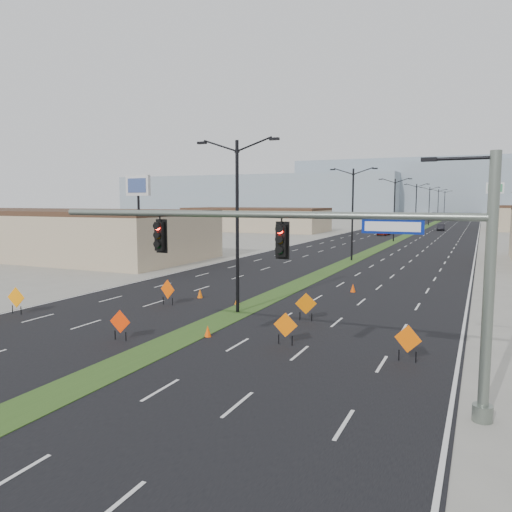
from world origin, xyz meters
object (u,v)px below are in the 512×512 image
at_px(car_far, 385,223).
at_px(streetlight_3, 416,206).
at_px(cone_3, 200,293).
at_px(car_mid, 441,227).
at_px(streetlight_4, 429,205).
at_px(construction_sign_4, 306,305).
at_px(car_left, 384,231).
at_px(cone_2, 353,288).
at_px(cone_1, 237,300).
at_px(construction_sign_0, 16,298).
at_px(streetlight_6, 444,204).
at_px(streetlight_1, 353,211).
at_px(pole_sign_west, 138,193).
at_px(streetlight_2, 394,208).
at_px(construction_sign_2, 168,290).
at_px(construction_sign_5, 408,340).
at_px(pole_sign_east_far, 495,192).
at_px(streetlight_0, 237,221).
at_px(construction_sign_3, 285,326).
at_px(signal_mast, 334,255).
at_px(cone_0, 208,331).
at_px(construction_sign_1, 120,323).
at_px(streetlight_5, 438,204).

bearing_deg(car_far, streetlight_3, -68.35).
bearing_deg(cone_3, car_mid, 84.21).
bearing_deg(streetlight_4, construction_sign_4, -87.78).
xyz_separation_m(car_left, cone_2, (8.70, -60.90, -0.44)).
xyz_separation_m(cone_1, cone_2, (5.68, 7.29, 0.03)).
bearing_deg(construction_sign_0, car_left, 77.71).
xyz_separation_m(streetlight_6, construction_sign_4, (4.35, -168.34, -4.50)).
xyz_separation_m(streetlight_1, pole_sign_west, (-17.49, -14.42, 1.89)).
bearing_deg(streetlight_2, construction_sign_2, -95.06).
distance_m(construction_sign_5, cone_2, 15.60).
xyz_separation_m(construction_sign_5, pole_sign_east_far, (4.52, 91.60, 7.44)).
distance_m(streetlight_0, construction_sign_3, 8.42).
height_order(streetlight_3, construction_sign_3, streetlight_3).
relative_size(car_mid, pole_sign_west, 0.49).
xyz_separation_m(streetlight_3, construction_sign_3, (4.97, -89.07, -4.53)).
bearing_deg(construction_sign_2, signal_mast, -23.09).
relative_size(streetlight_0, cone_0, 17.42).
height_order(streetlight_1, streetlight_3, same).
relative_size(car_left, construction_sign_1, 3.04).
height_order(construction_sign_2, cone_1, construction_sign_2).
bearing_deg(cone_2, construction_sign_5, -68.42).
xyz_separation_m(construction_sign_0, construction_sign_5, (21.88, 0.50, -0.03)).
relative_size(streetlight_3, construction_sign_2, 6.18).
bearing_deg(pole_sign_west, car_far, 91.95).
relative_size(streetlight_5, cone_2, 15.81).
distance_m(cone_2, cone_3, 11.00).
relative_size(car_mid, cone_2, 6.98).
distance_m(streetlight_0, streetlight_1, 28.00).
distance_m(streetlight_2, streetlight_3, 28.00).
xyz_separation_m(cone_0, cone_3, (-5.34, 8.21, 0.03)).
relative_size(cone_1, cone_2, 0.90).
xyz_separation_m(streetlight_6, car_left, (-4.05, -97.82, -4.66)).
bearing_deg(construction_sign_3, streetlight_6, 87.74).
bearing_deg(car_mid, car_far, 137.22).
distance_m(car_mid, cone_0, 96.10).
height_order(signal_mast, streetlight_3, streetlight_3).
relative_size(construction_sign_1, cone_3, 2.31).
bearing_deg(cone_3, construction_sign_0, -130.09).
distance_m(car_left, cone_2, 61.52).
height_order(construction_sign_0, pole_sign_east_far, pole_sign_east_far).
xyz_separation_m(streetlight_3, car_far, (-9.52, 18.66, -4.62)).
bearing_deg(cone_1, cone_0, -74.13).
distance_m(streetlight_6, car_mid, 77.60).
bearing_deg(construction_sign_3, pole_sign_west, 136.40).
bearing_deg(car_far, construction_sign_3, -87.71).
height_order(construction_sign_2, pole_sign_west, pole_sign_west).
relative_size(streetlight_5, car_left, 2.26).
xyz_separation_m(streetlight_0, streetlight_3, (0.00, 84.00, 0.00)).
relative_size(car_mid, cone_1, 7.72).
height_order(streetlight_0, streetlight_5, same).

